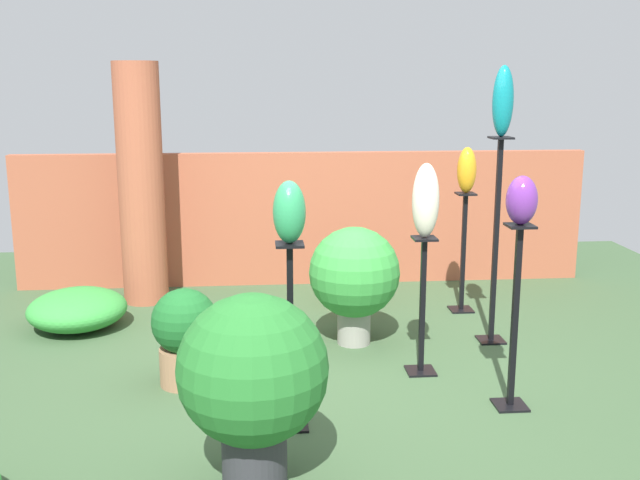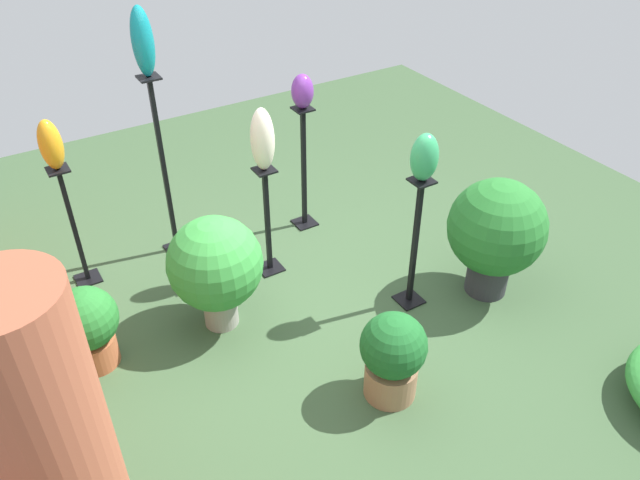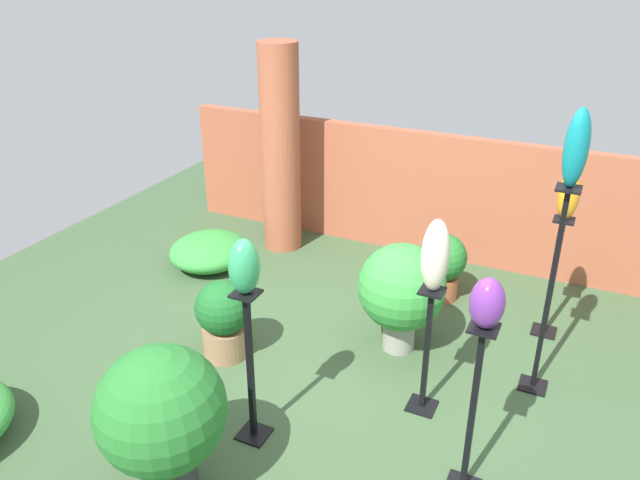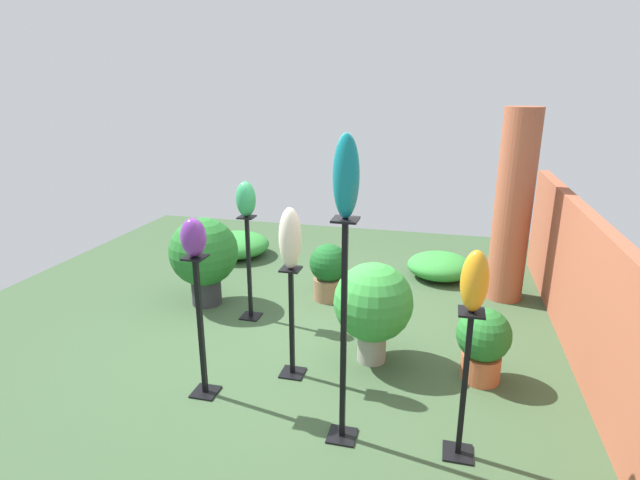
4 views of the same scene
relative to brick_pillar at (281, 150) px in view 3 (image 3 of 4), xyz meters
name	(u,v)px [view 3 (image 3 of 4)]	position (x,y,z in m)	size (l,w,h in m)	color
ground_plane	(339,379)	(1.50, -1.88, -1.08)	(8.00, 8.00, 0.00)	#385133
brick_wall_back	(433,196)	(1.50, 0.50, -0.43)	(5.60, 0.12, 1.31)	#9E5138
brick_pillar	(281,150)	(0.00, 0.00, 0.00)	(0.41, 0.41, 2.17)	#9E5138
pedestal_ivory	(426,357)	(2.16, -1.91, -0.64)	(0.20, 0.20, 0.97)	black
pedestal_amber	(552,283)	(2.83, -0.54, -0.60)	(0.20, 0.20, 1.06)	black
pedestal_violet	(471,419)	(2.60, -2.51, -0.55)	(0.20, 0.20, 1.17)	black
pedestal_teal	(548,302)	(2.85, -1.33, -0.34)	(0.20, 0.20, 1.60)	black
pedestal_jade	(251,374)	(1.22, -2.67, -0.57)	(0.20, 0.20, 1.12)	black
art_vase_ivory	(435,256)	(2.16, -1.91, 0.14)	(0.18, 0.18, 0.50)	beige
art_vase_amber	(569,196)	(2.83, -0.54, 0.17)	(0.16, 0.17, 0.39)	orange
art_vase_violet	(487,303)	(2.60, -2.51, 0.23)	(0.19, 0.19, 0.29)	#6B2D8C
art_vase_teal	(576,148)	(2.85, -1.33, 0.77)	(0.15, 0.16, 0.52)	#0F727A
art_vase_jade	(244,266)	(1.22, -2.67, 0.21)	(0.19, 0.20, 0.36)	#2D9356
potted_plant_mid_left	(442,264)	(1.86, -0.36, -0.73)	(0.45, 0.45, 0.64)	#B25B38
potted_plant_near_pillar	(162,414)	(1.00, -3.29, -0.50)	(0.76, 0.76, 1.00)	#2D2D33
potted_plant_front_right	(402,289)	(1.77, -1.29, -0.54)	(0.70, 0.70, 0.92)	gray
potted_plant_back_center	(223,317)	(0.54, -1.97, -0.73)	(0.44, 0.44, 0.66)	#936B4C
foliage_bed_west	(210,251)	(-0.46, -0.73, -0.92)	(0.80, 0.84, 0.32)	#338C38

